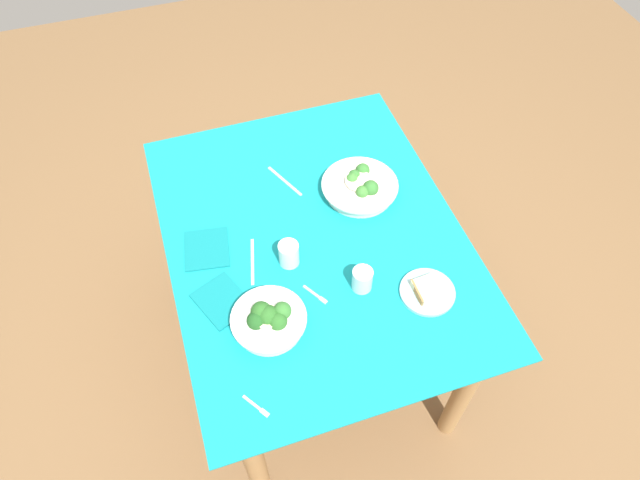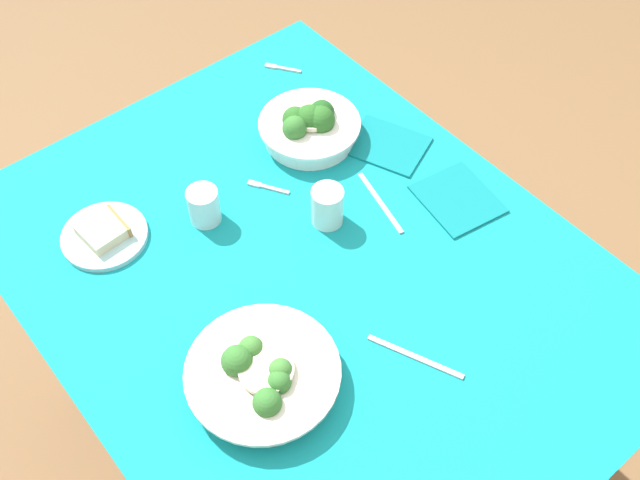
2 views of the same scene
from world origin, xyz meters
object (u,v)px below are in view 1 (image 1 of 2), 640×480
broccoli_bowl_far (360,187)px  bread_side_plate (427,291)px  table_knife_left (252,262)px  table_knife_right (285,181)px  napkin_folded_upper (207,249)px  water_glass_center (362,279)px  fork_by_near_bowl (257,407)px  napkin_folded_lower (222,301)px  water_glass_side (289,254)px  fork_by_far_bowl (316,295)px  broccoli_bowl_near (269,320)px

broccoli_bowl_far → bread_side_plate: bearing=6.1°
table_knife_left → table_knife_right: bearing=-19.0°
broccoli_bowl_far → napkin_folded_upper: (0.08, -0.58, -0.03)m
bread_side_plate → water_glass_center: bearing=-115.4°
fork_by_near_bowl → napkin_folded_lower: (-0.37, -0.02, 0.00)m
bread_side_plate → table_knife_right: bread_side_plate is taller
broccoli_bowl_far → fork_by_near_bowl: (0.66, -0.55, -0.03)m
table_knife_left → napkin_folded_lower: 0.17m
napkin_folded_lower → napkin_folded_upper: bearing=-178.3°
water_glass_side → table_knife_right: 0.36m
bread_side_plate → fork_by_far_bowl: (-0.10, -0.34, -0.01)m
broccoli_bowl_near → water_glass_side: broccoli_bowl_near is taller
fork_by_near_bowl → bread_side_plate: bearing=73.2°
fork_by_far_bowl → bread_side_plate: bearing=42.1°
broccoli_bowl_near → fork_by_far_bowl: size_ratio=2.64×
table_knife_left → fork_by_far_bowl: bearing=-126.3°
broccoli_bowl_far → water_glass_center: 0.40m
water_glass_side → napkin_folded_upper: size_ratio=0.53×
fork_by_near_bowl → napkin_folded_upper: 0.58m
napkin_folded_upper → napkin_folded_lower: size_ratio=0.99×
broccoli_bowl_far → napkin_folded_upper: broccoli_bowl_far is taller
napkin_folded_lower → water_glass_side: bearing=108.0°
fork_by_near_bowl → water_glass_center: bearing=89.6°
broccoli_bowl_far → napkin_folded_lower: 0.64m
bread_side_plate → table_knife_left: bearing=-120.4°
napkin_folded_upper → napkin_folded_lower: bearing=1.7°
table_knife_right → napkin_folded_upper: size_ratio=1.13×
broccoli_bowl_near → napkin_folded_upper: bearing=-160.1°
broccoli_bowl_near → water_glass_center: (-0.05, 0.32, 0.00)m
napkin_folded_upper → napkin_folded_lower: same height
bread_side_plate → fork_by_near_bowl: bread_side_plate is taller
bread_side_plate → water_glass_center: (-0.09, -0.19, 0.03)m
water_glass_center → napkin_folded_lower: size_ratio=0.48×
water_glass_center → fork_by_far_bowl: bearing=-94.6°
table_knife_left → table_knife_right: 0.37m
fork_by_near_bowl → table_knife_right: bearing=124.4°
fork_by_far_bowl → table_knife_right: same height
bread_side_plate → napkin_folded_lower: size_ratio=1.05×
bread_side_plate → broccoli_bowl_far: bearing=-173.9°
table_knife_right → napkin_folded_upper: bearing=-80.9°
water_glass_side → napkin_folded_upper: water_glass_side is taller
table_knife_right → table_knife_left: bearing=-56.4°
broccoli_bowl_far → fork_by_near_bowl: 0.86m
napkin_folded_upper → water_glass_center: bearing=55.8°
broccoli_bowl_near → napkin_folded_lower: (-0.13, -0.12, -0.03)m
water_glass_center → fork_by_far_bowl: 0.15m
water_glass_side → table_knife_right: bearing=166.3°
water_glass_center → water_glass_side: water_glass_side is taller
fork_by_far_bowl → fork_by_near_bowl: 0.40m
fork_by_far_bowl → table_knife_right: 0.50m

